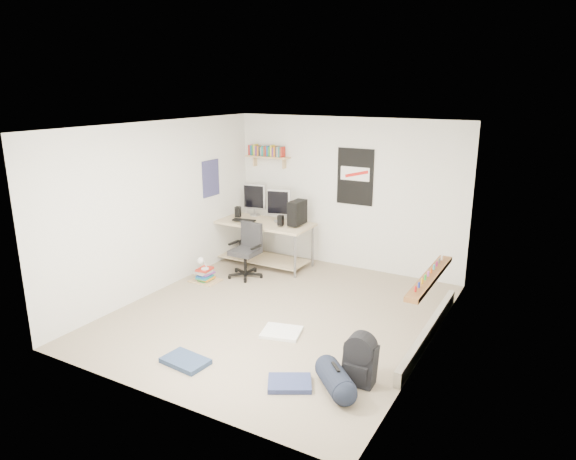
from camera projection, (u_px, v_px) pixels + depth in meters
The scene contains 26 objects.
floor at pixel (278, 314), 6.94m from camera, with size 4.00×4.50×0.01m, color gray.
ceiling at pixel (277, 126), 6.26m from camera, with size 4.00×4.50×0.01m, color white.
back_wall at pixel (346, 194), 8.49m from camera, with size 4.00×0.01×2.50m, color silver.
left_wall at pixel (160, 207), 7.54m from camera, with size 0.01×4.50×2.50m, color silver.
right_wall at pixel (434, 248), 5.65m from camera, with size 0.01×4.50×2.50m, color silver.
desk at pixel (263, 244), 8.78m from camera, with size 1.71×0.75×0.78m, color #CEBA8F.
monitor_left at pixel (255, 202), 9.04m from camera, with size 0.40×0.10×0.44m, color #A7A8AC.
monitor_right at pixel (279, 208), 8.61m from camera, with size 0.40×0.10×0.43m, color #959599.
pc_tower at pixel (297, 212), 8.39m from camera, with size 0.18×0.37×0.39m, color black.
keyboard at pixel (244, 220), 8.65m from camera, with size 0.39×0.14×0.02m, color black.
speaker_left at pixel (238, 212), 8.88m from camera, with size 0.09×0.09×0.18m, color black.
speaker_right at pixel (281, 220), 8.35m from camera, with size 0.08×0.08×0.17m, color black.
office_chair at pixel (245, 248), 8.16m from camera, with size 0.57×0.57×0.87m, color #242427.
wall_shelf at pixel (268, 157), 8.93m from camera, with size 0.80×0.22×0.24m, color tan.
poster_back_wall at pixel (355, 177), 8.32m from camera, with size 0.62×0.03×0.92m, color black.
poster_left_wall at pixel (211, 178), 8.47m from camera, with size 0.02×0.42×0.60m, color navy.
window at pixel (437, 224), 5.88m from camera, with size 0.10×1.50×1.26m, color brown.
baseboard_heater at pixel (429, 331), 6.24m from camera, with size 0.08×2.50×0.18m, color #B7B2A8.
backpack at pixel (360, 364), 5.30m from camera, with size 0.33×0.26×0.44m, color black.
duffel_bag at pixel (335, 378), 5.15m from camera, with size 0.26×0.26×0.51m, color black.
tshirt at pixel (282, 332), 6.38m from camera, with size 0.47×0.40×0.04m, color silver.
jeans_a at pixel (185, 361), 5.69m from camera, with size 0.51×0.33×0.06m, color navy.
jeans_b at pixel (290, 383), 5.27m from camera, with size 0.44×0.33×0.06m, color navy.
book_stack at pixel (205, 272), 8.07m from camera, with size 0.47×0.38×0.32m, color brown.
desk_lamp at pixel (205, 259), 7.98m from camera, with size 0.12×0.20×0.20m, color white.
subwoofer at pixel (248, 247), 9.33m from camera, with size 0.26×0.26×0.29m, color black.
Camera 1 is at (3.24, -5.49, 2.97)m, focal length 32.00 mm.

